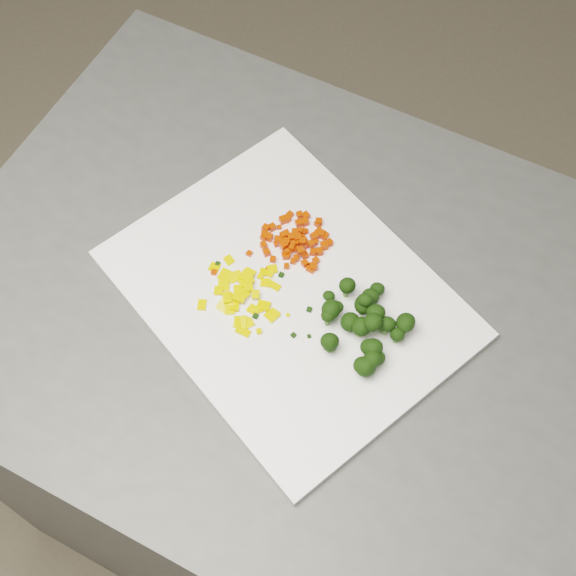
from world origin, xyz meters
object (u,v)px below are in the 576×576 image
(cutting_board, at_px, (288,294))
(broccoli_pile, at_px, (361,322))
(counter_block, at_px, (311,428))
(pepper_pile, at_px, (243,292))
(carrot_pile, at_px, (296,240))

(cutting_board, distance_m, broccoli_pile, 0.11)
(counter_block, bearing_deg, cutting_board, 168.98)
(pepper_pile, bearing_deg, cutting_board, 20.94)
(pepper_pile, bearing_deg, counter_block, 6.88)
(cutting_board, height_order, pepper_pile, pepper_pile)
(carrot_pile, relative_size, broccoli_pile, 0.83)
(carrot_pile, height_order, broccoli_pile, broccoli_pile)
(carrot_pile, bearing_deg, broccoli_pile, -41.42)
(cutting_board, relative_size, pepper_pile, 3.88)
(carrot_pile, xyz_separation_m, pepper_pile, (-0.04, -0.09, -0.01))
(pepper_pile, relative_size, broccoli_pile, 0.97)
(broccoli_pile, bearing_deg, pepper_pile, 177.20)
(counter_block, distance_m, pepper_pile, 0.48)
(counter_block, relative_size, broccoli_pile, 8.82)
(cutting_board, xyz_separation_m, pepper_pile, (-0.05, -0.02, 0.01))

